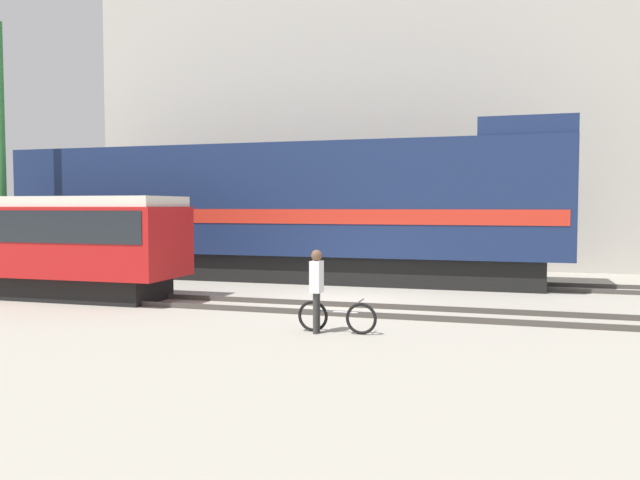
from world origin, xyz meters
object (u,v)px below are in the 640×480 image
(bicycle, at_px, (337,317))
(utility_pole_left, at_px, (1,152))
(freight_locomotive, at_px, (277,210))
(streetcar, at_px, (35,240))
(person, at_px, (317,282))

(bicycle, bearing_deg, utility_pole_left, 157.88)
(freight_locomotive, bearing_deg, bicycle, -62.25)
(utility_pole_left, bearing_deg, streetcar, -37.18)
(bicycle, distance_m, utility_pole_left, 16.03)
(utility_pole_left, bearing_deg, bicycle, -22.12)
(streetcar, distance_m, bicycle, 10.63)
(freight_locomotive, relative_size, streetcar, 2.22)
(person, height_order, utility_pole_left, utility_pole_left)
(streetcar, relative_size, person, 5.19)
(streetcar, height_order, person, streetcar)
(streetcar, relative_size, bicycle, 5.30)
(freight_locomotive, distance_m, person, 10.13)
(freight_locomotive, height_order, person, freight_locomotive)
(person, bearing_deg, utility_pole_left, 156.78)
(streetcar, height_order, utility_pole_left, utility_pole_left)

